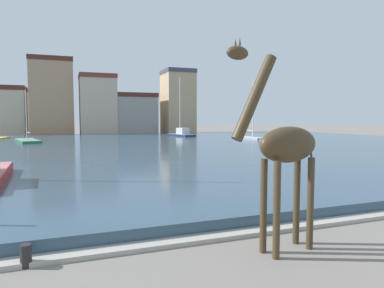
# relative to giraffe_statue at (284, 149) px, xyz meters

# --- Properties ---
(harbor_water) EXTENTS (83.77, 53.72, 0.44)m
(harbor_water) POSITION_rel_giraffe_statue_xyz_m (-0.64, 28.44, -2.26)
(harbor_water) COLOR #334C60
(harbor_water) RESTS_ON ground
(quay_edge_coping) EXTENTS (83.77, 0.50, 0.12)m
(quay_edge_coping) POSITION_rel_giraffe_statue_xyz_m (-0.64, 1.33, -2.42)
(quay_edge_coping) COLOR #ADA89E
(quay_edge_coping) RESTS_ON ground
(giraffe_statue) EXTENTS (2.76, 0.99, 4.86)m
(giraffe_statue) POSITION_rel_giraffe_statue_xyz_m (0.00, 0.00, 0.00)
(giraffe_statue) COLOR #42331E
(giraffe_statue) RESTS_ON ground
(sailboat_green) EXTENTS (3.62, 7.88, 6.46)m
(sailboat_green) POSITION_rel_giraffe_statue_xyz_m (-9.26, 37.63, -2.11)
(sailboat_green) COLOR #236B42
(sailboat_green) RESTS_ON ground
(sailboat_navy) EXTENTS (3.04, 6.32, 9.38)m
(sailboat_navy) POSITION_rel_giraffe_statue_xyz_m (11.62, 43.13, -1.89)
(sailboat_navy) COLOR navy
(sailboat_navy) RESTS_ON ground
(sailboat_grey) EXTENTS (2.31, 6.60, 8.23)m
(sailboat_grey) POSITION_rel_giraffe_statue_xyz_m (17.73, 31.55, -2.07)
(sailboat_grey) COLOR #939399
(sailboat_grey) RESTS_ON ground
(mooring_bollard) EXTENTS (0.24, 0.24, 0.50)m
(mooring_bollard) POSITION_rel_giraffe_statue_xyz_m (-5.67, 1.18, -2.23)
(mooring_bollard) COLOR #232326
(mooring_bollard) RESTS_ON ground
(townhouse_tall_gabled) EXTENTS (8.25, 7.42, 8.71)m
(townhouse_tall_gabled) POSITION_rel_giraffe_statue_xyz_m (-15.48, 60.97, 1.89)
(townhouse_tall_gabled) COLOR #C6B293
(townhouse_tall_gabled) RESTS_ON ground
(townhouse_wide_warehouse) EXTENTS (7.29, 6.07, 13.78)m
(townhouse_wide_warehouse) POSITION_rel_giraffe_statue_xyz_m (-7.11, 59.16, 4.42)
(townhouse_wide_warehouse) COLOR tan
(townhouse_wide_warehouse) RESTS_ON ground
(townhouse_end_terrace) EXTENTS (6.45, 6.05, 11.05)m
(townhouse_end_terrace) POSITION_rel_giraffe_statue_xyz_m (0.65, 57.77, 3.06)
(townhouse_end_terrace) COLOR #C6B293
(townhouse_end_terrace) RESTS_ON ground
(townhouse_narrow_midrow) EXTENTS (8.28, 6.45, 7.86)m
(townhouse_narrow_midrow) POSITION_rel_giraffe_statue_xyz_m (7.25, 58.24, 1.46)
(townhouse_narrow_midrow) COLOR gray
(townhouse_narrow_midrow) RESTS_ON ground
(townhouse_corner_house) EXTENTS (5.63, 6.55, 12.56)m
(townhouse_corner_house) POSITION_rel_giraffe_statue_xyz_m (15.83, 57.33, 3.81)
(townhouse_corner_house) COLOR tan
(townhouse_corner_house) RESTS_ON ground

